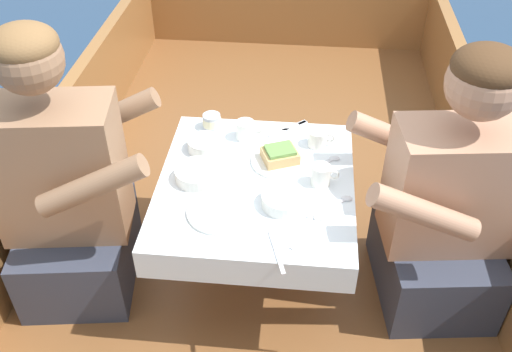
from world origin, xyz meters
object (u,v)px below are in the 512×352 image
object	(u,v)px
person_starboard	(447,208)
tin_can	(212,121)
sandwich	(280,155)
coffee_cup_starboard	(318,138)
coffee_cup_port	(321,175)
coffee_cup_center	(246,130)
person_port	(67,194)

from	to	relation	value
person_starboard	tin_can	world-z (taller)	person_starboard
sandwich	tin_can	xyz separation A→B (m)	(-0.26, 0.18, -0.00)
person_starboard	coffee_cup_starboard	distance (m)	0.49
coffee_cup_port	coffee_cup_center	distance (m)	0.35
person_port	coffee_cup_starboard	size ratio (longest dim) A/B	10.66
coffee_cup_starboard	coffee_cup_center	bearing A→B (deg)	175.77
person_port	sandwich	distance (m)	0.71
sandwich	tin_can	distance (m)	0.32
person_port	person_starboard	xyz separation A→B (m)	(1.23, 0.06, -0.01)
tin_can	person_port	bearing A→B (deg)	-139.51
tin_can	person_starboard	bearing A→B (deg)	-20.47
person_starboard	coffee_cup_port	world-z (taller)	person_starboard
person_starboard	coffee_cup_center	world-z (taller)	person_starboard
coffee_cup_port	tin_can	bearing A→B (deg)	144.69
sandwich	coffee_cup_center	world-z (taller)	coffee_cup_center
coffee_cup_port	person_starboard	bearing A→B (deg)	-2.68
coffee_cup_port	tin_can	distance (m)	0.49
person_port	sandwich	bearing A→B (deg)	6.80
person_starboard	coffee_cup_port	xyz separation A→B (m)	(-0.41, 0.02, 0.09)
coffee_cup_starboard	person_port	bearing A→B (deg)	-160.15
sandwich	person_port	bearing A→B (deg)	-165.20
sandwich	coffee_cup_center	xyz separation A→B (m)	(-0.13, 0.13, 0.00)
coffee_cup_port	tin_can	xyz separation A→B (m)	(-0.40, 0.28, -0.01)
person_port	coffee_cup_starboard	xyz separation A→B (m)	(0.81, 0.29, 0.08)
person_starboard	tin_can	size ratio (longest dim) A/B	14.14
person_starboard	coffee_cup_starboard	bearing A→B (deg)	-35.85
coffee_cup_center	tin_can	distance (m)	0.14
sandwich	tin_can	size ratio (longest dim) A/B	2.08
coffee_cup_center	coffee_cup_starboard	bearing A→B (deg)	-4.23
sandwich	coffee_cup_port	bearing A→B (deg)	-35.75
person_port	person_starboard	world-z (taller)	person_port
coffee_cup_starboard	tin_can	xyz separation A→B (m)	(-0.38, 0.07, -0.00)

